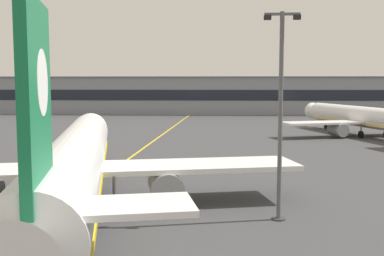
{
  "coord_description": "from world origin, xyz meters",
  "views": [
    {
      "loc": [
        10.16,
        -17.74,
        8.79
      ],
      "look_at": [
        8.33,
        18.53,
        5.21
      ],
      "focal_mm": 43.67,
      "sensor_mm": 36.0,
      "label": 1
    }
  ],
  "objects": [
    {
      "name": "taxiway_centreline",
      "position": [
        0.0,
        30.0,
        0.0
      ],
      "size": [
        7.9,
        179.85,
        0.01
      ],
      "primitive_type": "cube",
      "rotation": [
        0.0,
        0.0,
        -0.04
      ],
      "color": "yellow",
      "rests_on": "ground"
    },
    {
      "name": "airliner_foreground",
      "position": [
        0.52,
        13.67,
        3.37
      ],
      "size": [
        32.29,
        41.14,
        11.65
      ],
      "color": "white",
      "rests_on": "ground"
    },
    {
      "name": "airliner_background",
      "position": [
        34.74,
        58.53,
        3.0
      ],
      "size": [
        28.47,
        36.07,
        10.36
      ],
      "color": "white",
      "rests_on": "ground"
    },
    {
      "name": "apron_lamp_post",
      "position": [
        14.24,
        11.73,
        6.86
      ],
      "size": [
        2.24,
        0.9,
        13.11
      ],
      "color": "#515156",
      "rests_on": "ground"
    },
    {
      "name": "safety_cone_by_nose_gear",
      "position": [
        1.72,
        30.58,
        0.26
      ],
      "size": [
        0.44,
        0.44,
        0.55
      ],
      "color": "orange",
      "rests_on": "ground"
    },
    {
      "name": "terminal_building",
      "position": [
        11.69,
        111.56,
        5.14
      ],
      "size": [
        157.84,
        12.4,
        10.27
      ],
      "color": "gray",
      "rests_on": "ground"
    }
  ]
}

